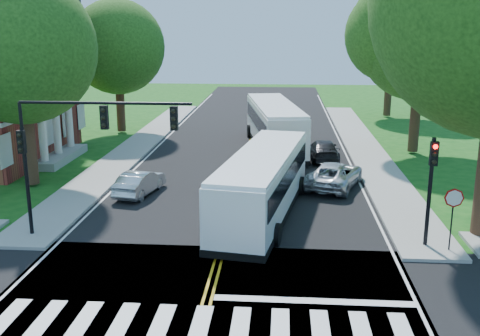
# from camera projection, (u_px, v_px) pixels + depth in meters

# --- Properties ---
(ground) EXTENTS (140.00, 140.00, 0.00)m
(ground) POSITION_uv_depth(u_px,v_px,m) (201.00, 322.00, 17.04)
(ground) COLOR #124A13
(ground) RESTS_ON ground
(road) EXTENTS (14.00, 96.00, 0.01)m
(road) POSITION_uv_depth(u_px,v_px,m) (243.00, 172.00, 34.42)
(road) COLOR black
(road) RESTS_ON ground
(cross_road) EXTENTS (60.00, 12.00, 0.01)m
(cross_road) POSITION_uv_depth(u_px,v_px,m) (201.00, 322.00, 17.04)
(cross_road) COLOR black
(cross_road) RESTS_ON ground
(center_line) EXTENTS (0.36, 70.00, 0.01)m
(center_line) POSITION_uv_depth(u_px,v_px,m) (247.00, 157.00, 38.28)
(center_line) COLOR gold
(center_line) RESTS_ON road
(edge_line_w) EXTENTS (0.12, 70.00, 0.01)m
(edge_line_w) POSITION_uv_depth(u_px,v_px,m) (149.00, 155.00, 38.78)
(edge_line_w) COLOR silver
(edge_line_w) RESTS_ON road
(edge_line_e) EXTENTS (0.12, 70.00, 0.01)m
(edge_line_e) POSITION_uv_depth(u_px,v_px,m) (348.00, 158.00, 37.78)
(edge_line_e) COLOR silver
(edge_line_e) RESTS_ON road
(crosswalk) EXTENTS (12.60, 3.00, 0.01)m
(crosswalk) POSITION_uv_depth(u_px,v_px,m) (199.00, 330.00, 16.55)
(crosswalk) COLOR silver
(crosswalk) RESTS_ON road
(stop_bar) EXTENTS (6.60, 0.40, 0.01)m
(stop_bar) POSITION_uv_depth(u_px,v_px,m) (314.00, 301.00, 18.32)
(stop_bar) COLOR silver
(stop_bar) RESTS_ON road
(sidewalk_nw) EXTENTS (2.60, 40.00, 0.15)m
(sidewalk_nw) POSITION_uv_depth(u_px,v_px,m) (139.00, 145.00, 41.77)
(sidewalk_nw) COLOR gray
(sidewalk_nw) RESTS_ON ground
(sidewalk_ne) EXTENTS (2.60, 40.00, 0.15)m
(sidewalk_ne) POSITION_uv_depth(u_px,v_px,m) (364.00, 148.00, 40.55)
(sidewalk_ne) COLOR gray
(sidewalk_ne) RESTS_ON ground
(tree_west_near) EXTENTS (8.00, 8.00, 11.40)m
(tree_west_near) POSITION_uv_depth(u_px,v_px,m) (20.00, 49.00, 29.53)
(tree_west_near) COLOR #352115
(tree_west_near) RESTS_ON ground
(tree_west_far) EXTENTS (7.60, 7.60, 10.67)m
(tree_west_far) POSITION_uv_depth(u_px,v_px,m) (117.00, 47.00, 45.08)
(tree_west_far) COLOR #352115
(tree_west_far) RESTS_ON ground
(tree_east_mid) EXTENTS (8.40, 8.40, 11.93)m
(tree_east_mid) POSITION_uv_depth(u_px,v_px,m) (421.00, 38.00, 37.42)
(tree_east_mid) COLOR #352115
(tree_east_mid) RESTS_ON ground
(tree_east_far) EXTENTS (7.20, 7.20, 10.34)m
(tree_east_far) POSITION_uv_depth(u_px,v_px,m) (391.00, 45.00, 53.04)
(tree_east_far) COLOR #352115
(tree_east_far) RESTS_ON ground
(signal_nw) EXTENTS (7.15, 0.46, 5.66)m
(signal_nw) POSITION_uv_depth(u_px,v_px,m) (78.00, 137.00, 22.59)
(signal_nw) COLOR black
(signal_nw) RESTS_ON ground
(signal_ne) EXTENTS (0.30, 0.46, 4.40)m
(signal_ne) POSITION_uv_depth(u_px,v_px,m) (431.00, 178.00, 21.92)
(signal_ne) COLOR black
(signal_ne) RESTS_ON ground
(stop_sign) EXTENTS (0.76, 0.08, 2.53)m
(stop_sign) POSITION_uv_depth(u_px,v_px,m) (453.00, 205.00, 21.64)
(stop_sign) COLOR black
(stop_sign) RESTS_ON ground
(bus_lead) EXTENTS (4.41, 11.98, 3.03)m
(bus_lead) POSITION_uv_depth(u_px,v_px,m) (263.00, 183.00, 26.18)
(bus_lead) COLOR white
(bus_lead) RESTS_ON road
(bus_follow) EXTENTS (4.73, 12.90, 3.27)m
(bus_follow) POSITION_uv_depth(u_px,v_px,m) (274.00, 125.00, 40.54)
(bus_follow) COLOR white
(bus_follow) RESTS_ON road
(hatchback) EXTENTS (2.10, 4.09, 1.29)m
(hatchback) POSITION_uv_depth(u_px,v_px,m) (140.00, 183.00, 29.67)
(hatchback) COLOR silver
(hatchback) RESTS_ON road
(suv) EXTENTS (3.88, 5.54, 1.41)m
(suv) POSITION_uv_depth(u_px,v_px,m) (334.00, 175.00, 30.99)
(suv) COLOR silver
(suv) RESTS_ON road
(dark_sedan) EXTENTS (2.02, 4.61, 1.32)m
(dark_sedan) POSITION_uv_depth(u_px,v_px,m) (323.00, 150.00, 37.28)
(dark_sedan) COLOR black
(dark_sedan) RESTS_ON road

